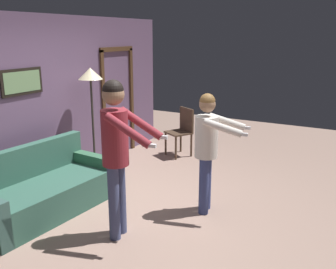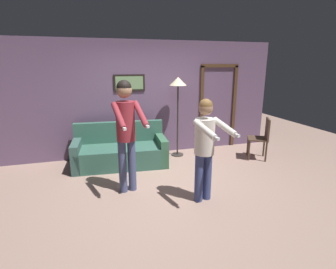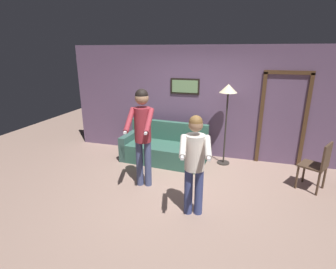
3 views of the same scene
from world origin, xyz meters
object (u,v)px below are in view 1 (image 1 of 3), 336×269
couch (43,192)px  person_standing_left (117,143)px  dining_chair_distant (182,129)px  torchiere_lamp (91,84)px  person_standing_right (208,143)px

couch → person_standing_left: person_standing_left is taller
person_standing_left → dining_chair_distant: size_ratio=1.98×
torchiere_lamp → person_standing_left: 2.06m
couch → person_standing_right: size_ratio=1.23×
torchiere_lamp → person_standing_left: person_standing_left is taller
couch → person_standing_left: 1.52m
torchiere_lamp → dining_chair_distant: size_ratio=1.94×
torchiere_lamp → dining_chair_distant: bearing=-23.5°
dining_chair_distant → couch: bearing=170.4°
person_standing_left → torchiere_lamp: bearing=47.5°
couch → torchiere_lamp: bearing=9.7°
person_standing_left → person_standing_right: size_ratio=1.16×
couch → person_standing_left: size_ratio=1.06×
person_standing_right → dining_chair_distant: bearing=34.4°
couch → person_standing_right: person_standing_right is taller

